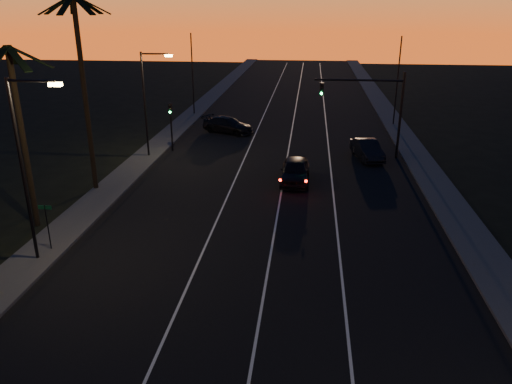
# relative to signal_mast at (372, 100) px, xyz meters

# --- Properties ---
(road) EXTENTS (20.00, 170.00, 0.01)m
(road) POSITION_rel_signal_mast_xyz_m (-7.14, -9.99, -4.78)
(road) COLOR black
(road) RESTS_ON ground
(sidewalk_left) EXTENTS (2.40, 170.00, 0.16)m
(sidewalk_left) POSITION_rel_signal_mast_xyz_m (-18.34, -9.99, -4.70)
(sidewalk_left) COLOR #373734
(sidewalk_left) RESTS_ON ground
(sidewalk_right) EXTENTS (2.40, 170.00, 0.16)m
(sidewalk_right) POSITION_rel_signal_mast_xyz_m (4.06, -9.99, -4.70)
(sidewalk_right) COLOR #373734
(sidewalk_right) RESTS_ON ground
(lane_stripe_left) EXTENTS (0.12, 160.00, 0.01)m
(lane_stripe_left) POSITION_rel_signal_mast_xyz_m (-10.14, -9.99, -4.76)
(lane_stripe_left) COLOR silver
(lane_stripe_left) RESTS_ON road
(lane_stripe_mid) EXTENTS (0.12, 160.00, 0.01)m
(lane_stripe_mid) POSITION_rel_signal_mast_xyz_m (-6.64, -9.99, -4.76)
(lane_stripe_mid) COLOR silver
(lane_stripe_mid) RESTS_ON road
(lane_stripe_right) EXTENTS (0.12, 160.00, 0.01)m
(lane_stripe_right) POSITION_rel_signal_mast_xyz_m (-3.14, -9.99, -4.76)
(lane_stripe_right) COLOR silver
(lane_stripe_right) RESTS_ON road
(palm_mid) EXTENTS (4.25, 4.16, 10.03)m
(palm_mid) POSITION_rel_signal_mast_xyz_m (-20.34, -15.99, 1.47)
(palm_mid) COLOR black
(palm_mid) RESTS_ON ground
(palm_far) EXTENTS (4.25, 4.16, 12.53)m
(palm_far) POSITION_rel_signal_mast_xyz_m (-19.34, -9.99, 2.83)
(palm_far) COLOR black
(palm_far) RESTS_ON ground
(streetlight_left_near) EXTENTS (2.55, 0.26, 9.00)m
(streetlight_left_near) POSITION_rel_signal_mast_xyz_m (-17.84, -19.99, 0.54)
(streetlight_left_near) COLOR black
(streetlight_left_near) RESTS_ON ground
(streetlight_left_far) EXTENTS (2.55, 0.26, 8.50)m
(streetlight_left_far) POSITION_rel_signal_mast_xyz_m (-17.82, -1.99, 0.28)
(streetlight_left_far) COLOR black
(streetlight_left_far) RESTS_ON ground
(street_sign) EXTENTS (0.70, 0.06, 2.60)m
(street_sign) POSITION_rel_signal_mast_xyz_m (-17.94, -18.99, -3.13)
(street_sign) COLOR black
(street_sign) RESTS_ON ground
(signal_mast) EXTENTS (7.10, 0.41, 7.00)m
(signal_mast) POSITION_rel_signal_mast_xyz_m (0.00, 0.00, 0.00)
(signal_mast) COLOR black
(signal_mast) RESTS_ON ground
(signal_post) EXTENTS (0.28, 0.37, 4.20)m
(signal_post) POSITION_rel_signal_mast_xyz_m (-16.64, -0.01, -1.89)
(signal_post) COLOR black
(signal_post) RESTS_ON ground
(far_pole_left) EXTENTS (0.14, 0.14, 9.00)m
(far_pole_left) POSITION_rel_signal_mast_xyz_m (-18.14, 15.01, -0.28)
(far_pole_left) COLOR black
(far_pole_left) RESTS_ON ground
(far_pole_right) EXTENTS (0.14, 0.14, 9.00)m
(far_pole_right) POSITION_rel_signal_mast_xyz_m (3.86, 12.01, -0.28)
(far_pole_right) COLOR black
(far_pole_right) RESTS_ON ground
(lead_car) EXTENTS (2.06, 5.55, 1.69)m
(lead_car) POSITION_rel_signal_mast_xyz_m (-5.80, -6.92, -3.93)
(lead_car) COLOR black
(lead_car) RESTS_ON road
(right_car) EXTENTS (2.60, 4.97, 1.56)m
(right_car) POSITION_rel_signal_mast_xyz_m (-0.11, -0.60, -3.99)
(right_car) COLOR black
(right_car) RESTS_ON road
(cross_car) EXTENTS (5.67, 4.10, 1.53)m
(cross_car) POSITION_rel_signal_mast_xyz_m (-12.90, 7.01, -4.01)
(cross_car) COLOR black
(cross_car) RESTS_ON road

